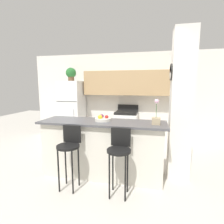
{
  "coord_description": "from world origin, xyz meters",
  "views": [
    {
      "loc": [
        0.83,
        -2.89,
        1.62
      ],
      "look_at": [
        0.0,
        0.78,
        1.05
      ],
      "focal_mm": 28.0,
      "sensor_mm": 36.0,
      "label": 1
    }
  ],
  "objects_px": {
    "bar_stool_right": "(119,152)",
    "trash_bin": "(87,137)",
    "fruit_bowl": "(103,119)",
    "stove_range": "(126,127)",
    "orchid_vase": "(156,118)",
    "bar_stool_left": "(69,148)",
    "potted_plant_on_fridge": "(71,74)",
    "refrigerator": "(72,111)"
  },
  "relations": [
    {
      "from": "refrigerator",
      "to": "potted_plant_on_fridge",
      "type": "bearing_deg",
      "value": 115.69
    },
    {
      "from": "bar_stool_right",
      "to": "orchid_vase",
      "type": "distance_m",
      "value": 0.81
    },
    {
      "from": "bar_stool_left",
      "to": "bar_stool_right",
      "type": "distance_m",
      "value": 0.79
    },
    {
      "from": "potted_plant_on_fridge",
      "to": "orchid_vase",
      "type": "relative_size",
      "value": 0.93
    },
    {
      "from": "refrigerator",
      "to": "bar_stool_left",
      "type": "height_order",
      "value": "refrigerator"
    },
    {
      "from": "fruit_bowl",
      "to": "trash_bin",
      "type": "height_order",
      "value": "fruit_bowl"
    },
    {
      "from": "stove_range",
      "to": "potted_plant_on_fridge",
      "type": "xyz_separation_m",
      "value": [
        -1.62,
        -0.04,
        1.5
      ]
    },
    {
      "from": "stove_range",
      "to": "orchid_vase",
      "type": "distance_m",
      "value": 2.18
    },
    {
      "from": "refrigerator",
      "to": "stove_range",
      "type": "height_order",
      "value": "refrigerator"
    },
    {
      "from": "fruit_bowl",
      "to": "trash_bin",
      "type": "relative_size",
      "value": 0.75
    },
    {
      "from": "orchid_vase",
      "to": "fruit_bowl",
      "type": "xyz_separation_m",
      "value": [
        -0.91,
        0.09,
        -0.07
      ]
    },
    {
      "from": "bar_stool_right",
      "to": "fruit_bowl",
      "type": "relative_size",
      "value": 3.49
    },
    {
      "from": "potted_plant_on_fridge",
      "to": "trash_bin",
      "type": "bearing_deg",
      "value": -23.7
    },
    {
      "from": "refrigerator",
      "to": "orchid_vase",
      "type": "bearing_deg",
      "value": -38.7
    },
    {
      "from": "stove_range",
      "to": "potted_plant_on_fridge",
      "type": "bearing_deg",
      "value": -178.45
    },
    {
      "from": "refrigerator",
      "to": "bar_stool_right",
      "type": "distance_m",
      "value": 2.99
    },
    {
      "from": "bar_stool_right",
      "to": "orchid_vase",
      "type": "height_order",
      "value": "orchid_vase"
    },
    {
      "from": "fruit_bowl",
      "to": "orchid_vase",
      "type": "bearing_deg",
      "value": -5.45
    },
    {
      "from": "fruit_bowl",
      "to": "bar_stool_right",
      "type": "bearing_deg",
      "value": -53.34
    },
    {
      "from": "bar_stool_left",
      "to": "fruit_bowl",
      "type": "xyz_separation_m",
      "value": [
        0.4,
        0.53,
        0.37
      ]
    },
    {
      "from": "orchid_vase",
      "to": "bar_stool_left",
      "type": "bearing_deg",
      "value": -161.16
    },
    {
      "from": "bar_stool_left",
      "to": "potted_plant_on_fridge",
      "type": "height_order",
      "value": "potted_plant_on_fridge"
    },
    {
      "from": "bar_stool_left",
      "to": "fruit_bowl",
      "type": "relative_size",
      "value": 3.49
    },
    {
      "from": "orchid_vase",
      "to": "stove_range",
      "type": "bearing_deg",
      "value": 111.1
    },
    {
      "from": "orchid_vase",
      "to": "trash_bin",
      "type": "xyz_separation_m",
      "value": [
        -1.83,
        1.66,
        -0.92
      ]
    },
    {
      "from": "refrigerator",
      "to": "trash_bin",
      "type": "bearing_deg",
      "value": -23.69
    },
    {
      "from": "potted_plant_on_fridge",
      "to": "orchid_vase",
      "type": "bearing_deg",
      "value": -38.71
    },
    {
      "from": "bar_stool_left",
      "to": "orchid_vase",
      "type": "bearing_deg",
      "value": 18.84
    },
    {
      "from": "refrigerator",
      "to": "stove_range",
      "type": "xyz_separation_m",
      "value": [
        1.62,
        0.04,
        -0.41
      ]
    },
    {
      "from": "orchid_vase",
      "to": "bar_stool_right",
      "type": "bearing_deg",
      "value": -139.04
    },
    {
      "from": "potted_plant_on_fridge",
      "to": "orchid_vase",
      "type": "distance_m",
      "value": 3.15
    },
    {
      "from": "bar_stool_right",
      "to": "orchid_vase",
      "type": "bearing_deg",
      "value": 40.96
    },
    {
      "from": "bar_stool_right",
      "to": "trash_bin",
      "type": "relative_size",
      "value": 2.62
    },
    {
      "from": "bar_stool_left",
      "to": "trash_bin",
      "type": "bearing_deg",
      "value": 103.81
    },
    {
      "from": "potted_plant_on_fridge",
      "to": "trash_bin",
      "type": "height_order",
      "value": "potted_plant_on_fridge"
    },
    {
      "from": "refrigerator",
      "to": "bar_stool_left",
      "type": "bearing_deg",
      "value": -65.72
    },
    {
      "from": "orchid_vase",
      "to": "fruit_bowl",
      "type": "bearing_deg",
      "value": 174.55
    },
    {
      "from": "bar_stool_left",
      "to": "bar_stool_right",
      "type": "bearing_deg",
      "value": 0.0
    },
    {
      "from": "bar_stool_left",
      "to": "refrigerator",
      "type": "bearing_deg",
      "value": 114.28
    },
    {
      "from": "orchid_vase",
      "to": "fruit_bowl",
      "type": "distance_m",
      "value": 0.92
    },
    {
      "from": "bar_stool_right",
      "to": "orchid_vase",
      "type": "xyz_separation_m",
      "value": [
        0.51,
        0.45,
        0.44
      ]
    },
    {
      "from": "potted_plant_on_fridge",
      "to": "bar_stool_right",
      "type": "bearing_deg",
      "value": -51.68
    }
  ]
}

